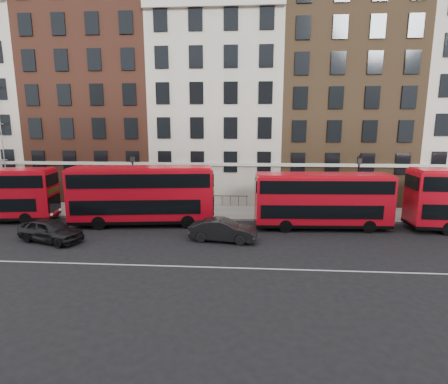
# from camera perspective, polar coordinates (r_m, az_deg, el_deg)

# --- Properties ---
(ground) EXTENTS (120.00, 120.00, 0.00)m
(ground) POSITION_cam_1_polar(r_m,az_deg,el_deg) (22.20, -4.96, -10.03)
(ground) COLOR black
(ground) RESTS_ON ground
(pavement) EXTENTS (80.00, 5.00, 0.15)m
(pavement) POSITION_cam_1_polar(r_m,az_deg,el_deg) (32.12, -2.04, -3.24)
(pavement) COLOR gray
(pavement) RESTS_ON ground
(kerb) EXTENTS (80.00, 0.30, 0.16)m
(kerb) POSITION_cam_1_polar(r_m,az_deg,el_deg) (29.72, -2.55, -4.40)
(kerb) COLOR gray
(kerb) RESTS_ON ground
(road_centre_line) EXTENTS (70.00, 0.12, 0.01)m
(road_centre_line) POSITION_cam_1_polar(r_m,az_deg,el_deg) (20.37, -5.86, -12.01)
(road_centre_line) COLOR white
(road_centre_line) RESTS_ON ground
(building_terrace) EXTENTS (64.00, 11.95, 22.00)m
(building_terrace) POSITION_cam_1_polar(r_m,az_deg,el_deg) (38.59, -1.40, 14.35)
(building_terrace) COLOR #B8B09F
(building_terrace) RESTS_ON ground
(bus_b) EXTENTS (11.45, 4.00, 4.71)m
(bus_b) POSITION_cam_1_polar(r_m,az_deg,el_deg) (28.44, -13.24, -0.32)
(bus_b) COLOR red
(bus_b) RESTS_ON ground
(bus_c) EXTENTS (10.35, 2.97, 4.30)m
(bus_c) POSITION_cam_1_polar(r_m,az_deg,el_deg) (27.77, 15.67, -1.17)
(bus_c) COLOR red
(bus_c) RESTS_ON ground
(car_rear) EXTENTS (5.07, 3.26, 1.61)m
(car_rear) POSITION_cam_1_polar(r_m,az_deg,el_deg) (26.91, -26.47, -5.61)
(car_rear) COLOR black
(car_rear) RESTS_ON ground
(car_front) EXTENTS (4.78, 2.22, 1.52)m
(car_front) POSITION_cam_1_polar(r_m,az_deg,el_deg) (24.29, -0.15, -6.24)
(car_front) COLOR black
(car_front) RESTS_ON ground
(lamp_post_left) EXTENTS (0.44, 0.44, 5.33)m
(lamp_post_left) POSITION_cam_1_polar(r_m,az_deg,el_deg) (31.46, -14.56, 1.70)
(lamp_post_left) COLOR black
(lamp_post_left) RESTS_ON pavement
(lamp_post_right) EXTENTS (0.44, 0.44, 5.33)m
(lamp_post_right) POSITION_cam_1_polar(r_m,az_deg,el_deg) (31.28, 20.99, 1.27)
(lamp_post_right) COLOR black
(lamp_post_right) RESTS_ON pavement
(iron_railings) EXTENTS (6.60, 0.06, 1.00)m
(iron_railings) POSITION_cam_1_polar(r_m,az_deg,el_deg) (34.12, -1.65, -1.40)
(iron_railings) COLOR black
(iron_railings) RESTS_ON pavement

